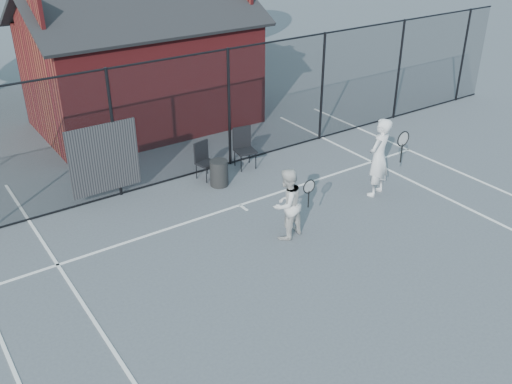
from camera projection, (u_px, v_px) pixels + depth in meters
ground at (328, 270)px, 10.63m from camera, size 80.00×80.00×0.00m
court_lines at (379, 307)px, 9.66m from camera, size 11.02×18.00×0.01m
fence at (182, 121)px, 13.44m from camera, size 22.04×3.00×3.00m
clubhouse at (142, 70)px, 16.69m from camera, size 6.50×4.36×4.19m
player_front at (379, 157)px, 12.87m from camera, size 0.88×0.70×1.85m
player_back at (287, 204)px, 11.32m from camera, size 0.86×0.71×1.50m
chair_left at (245, 149)px, 14.35m from camera, size 0.56×0.58×1.01m
chair_right at (206, 162)px, 13.81m from camera, size 0.52×0.54×0.91m
waste_bin at (219, 173)px, 13.55m from camera, size 0.52×0.52×0.64m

